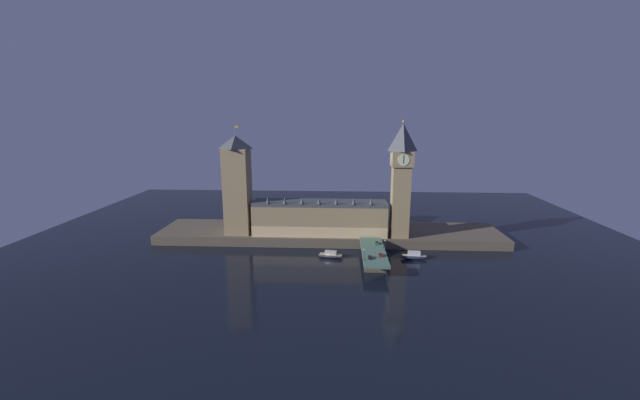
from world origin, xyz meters
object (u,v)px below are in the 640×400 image
object	(u,v)px
car_southbound_lead	(380,255)
car_southbound_trail	(377,243)
victoria_tower	(237,185)
street_lamp_near	(364,253)
car_northbound_trail	(370,257)
clock_tower	(401,177)
boat_downstream	(414,256)
street_lamp_mid	(385,244)
boat_upstream	(331,255)
pedestrian_mid_walk	(383,247)

from	to	relation	value
car_southbound_lead	car_southbound_trail	distance (m)	19.54
victoria_tower	street_lamp_near	size ratio (longest dim) A/B	11.21
car_northbound_trail	car_southbound_lead	distance (m)	6.72
car_northbound_trail	car_southbound_trail	world-z (taller)	car_southbound_trail
clock_tower	victoria_tower	xyz separation A→B (m)	(-100.41, 2.26, -6.40)
car_southbound_trail	boat_downstream	world-z (taller)	car_southbound_trail
car_northbound_trail	street_lamp_near	xyz separation A→B (m)	(-3.22, -2.50, 3.12)
car_southbound_trail	victoria_tower	bearing A→B (deg)	164.83
street_lamp_mid	boat_upstream	world-z (taller)	street_lamp_mid
car_northbound_trail	car_southbound_trail	xyz separation A→B (m)	(5.64, 23.20, 0.07)
clock_tower	pedestrian_mid_walk	bearing A→B (deg)	-114.02
car_southbound_trail	street_lamp_mid	distance (m)	11.87
victoria_tower	pedestrian_mid_walk	xyz separation A→B (m)	(87.97, -30.17, -28.37)
pedestrian_mid_walk	car_southbound_trail	bearing A→B (deg)	111.72
pedestrian_mid_walk	boat_upstream	world-z (taller)	pedestrian_mid_walk
clock_tower	street_lamp_near	size ratio (longest dim) A/B	11.72
pedestrian_mid_walk	street_lamp_mid	xyz separation A→B (m)	(0.40, -3.90, 3.02)
car_southbound_trail	street_lamp_near	size ratio (longest dim) A/B	0.67
boat_downstream	car_southbound_trail	bearing A→B (deg)	169.16
victoria_tower	street_lamp_mid	xyz separation A→B (m)	(88.37, -34.07, -25.35)
clock_tower	car_southbound_trail	xyz separation A→B (m)	(-15.25, -20.82, -34.93)
car_northbound_trail	boat_upstream	bearing A→B (deg)	136.39
clock_tower	car_southbound_lead	world-z (taller)	clock_tower
car_southbound_trail	street_lamp_mid	size ratio (longest dim) A/B	0.65
pedestrian_mid_walk	boat_upstream	size ratio (longest dim) A/B	0.11
clock_tower	car_southbound_lead	size ratio (longest dim) A/B	17.12
car_southbound_trail	pedestrian_mid_walk	xyz separation A→B (m)	(2.82, -7.08, 0.15)
victoria_tower	car_northbound_trail	size ratio (longest dim) A/B	16.06
boat_upstream	car_northbound_trail	bearing A→B (deg)	-43.61
car_northbound_trail	car_southbound_lead	size ratio (longest dim) A/B	1.02
pedestrian_mid_walk	street_lamp_mid	size ratio (longest dim) A/B	0.26
car_northbound_trail	pedestrian_mid_walk	xyz separation A→B (m)	(8.46, 16.12, 0.22)
clock_tower	pedestrian_mid_walk	size ratio (longest dim) A/B	43.04
pedestrian_mid_walk	car_southbound_lead	bearing A→B (deg)	-102.74
car_northbound_trail	street_lamp_near	size ratio (longest dim) A/B	0.70
car_southbound_lead	car_southbound_trail	xyz separation A→B (m)	(0.00, 19.54, 0.04)
car_southbound_lead	pedestrian_mid_walk	xyz separation A→B (m)	(2.82, 12.47, 0.19)
car_southbound_trail	pedestrian_mid_walk	size ratio (longest dim) A/B	2.45
car_northbound_trail	car_southbound_lead	bearing A→B (deg)	32.95
clock_tower	street_lamp_mid	bearing A→B (deg)	-110.73
street_lamp_mid	boat_downstream	distance (m)	20.90
clock_tower	car_northbound_trail	size ratio (longest dim) A/B	16.79
clock_tower	car_southbound_trail	world-z (taller)	clock_tower
victoria_tower	street_lamp_near	distance (m)	94.07
car_southbound_trail	street_lamp_near	distance (m)	27.35
victoria_tower	boat_downstream	distance (m)	114.43
clock_tower	street_lamp_near	distance (m)	61.33
clock_tower	victoria_tower	distance (m)	100.63
car_southbound_trail	boat_upstream	bearing A→B (deg)	-172.12
clock_tower	boat_upstream	bearing A→B (deg)	-149.46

